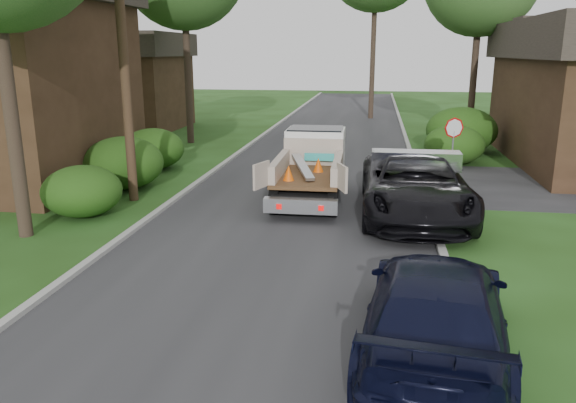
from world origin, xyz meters
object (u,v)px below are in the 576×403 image
(utility_pole, at_px, (123,39))
(navy_suv, at_px, (435,309))
(stop_sign, at_px, (453,137))
(flatbed_truck, at_px, (313,160))
(black_pickup, at_px, (415,186))
(house_left_far, at_px, (122,80))

(utility_pole, distance_m, navy_suv, 13.09)
(stop_sign, distance_m, flatbed_truck, 5.42)
(utility_pole, height_order, navy_suv, utility_pole)
(utility_pole, bearing_deg, flatbed_truck, 17.60)
(utility_pole, xyz_separation_m, black_pickup, (9.08, -0.48, -4.25))
(stop_sign, distance_m, utility_pole, 11.91)
(house_left_far, bearing_deg, stop_sign, -34.81)
(flatbed_truck, height_order, navy_suv, flatbed_truck)
(black_pickup, distance_m, navy_suv, 8.06)
(black_pickup, bearing_deg, house_left_far, 133.00)
(stop_sign, height_order, utility_pole, utility_pole)
(stop_sign, distance_m, house_left_far, 22.81)
(utility_pole, distance_m, black_pickup, 10.04)
(stop_sign, bearing_deg, house_left_far, 145.19)
(house_left_far, xyz_separation_m, black_pickup, (17.10, -17.50, -2.12))
(stop_sign, relative_size, flatbed_truck, 0.43)
(stop_sign, height_order, house_left_far, house_left_far)
(stop_sign, relative_size, black_pickup, 0.37)
(black_pickup, bearing_deg, navy_suv, -92.57)
(utility_pole, xyz_separation_m, flatbed_truck, (5.76, 1.83, -4.00))
(navy_suv, bearing_deg, stop_sign, -91.29)
(utility_pole, relative_size, house_left_far, 1.32)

